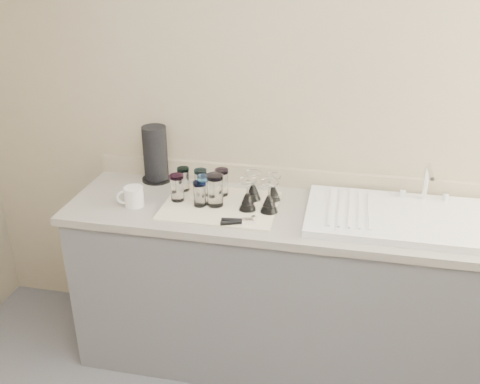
% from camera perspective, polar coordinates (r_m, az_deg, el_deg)
% --- Properties ---
extents(room_envelope, '(3.54, 3.50, 2.52)m').
position_cam_1_polar(room_envelope, '(1.24, -2.88, 0.60)').
color(room_envelope, '#56565B').
rests_on(room_envelope, ground).
extents(counter_unit, '(2.06, 0.62, 0.90)m').
position_cam_1_polar(counter_unit, '(2.82, 3.78, -10.05)').
color(counter_unit, slate).
rests_on(counter_unit, ground).
extents(sink_unit, '(0.82, 0.50, 0.22)m').
position_cam_1_polar(sink_unit, '(2.58, 16.32, -2.54)').
color(sink_unit, white).
rests_on(sink_unit, counter_unit).
extents(dish_towel, '(0.55, 0.42, 0.01)m').
position_cam_1_polar(dish_towel, '(2.62, -2.09, -1.43)').
color(dish_towel, white).
rests_on(dish_towel, counter_unit).
extents(tumbler_teal, '(0.06, 0.06, 0.12)m').
position_cam_1_polar(tumbler_teal, '(2.76, -6.06, 1.39)').
color(tumbler_teal, white).
rests_on(tumbler_teal, dish_towel).
extents(tumbler_cyan, '(0.06, 0.06, 0.13)m').
position_cam_1_polar(tumbler_cyan, '(2.72, -4.22, 1.15)').
color(tumbler_cyan, white).
rests_on(tumbler_cyan, dish_towel).
extents(tumbler_purple, '(0.07, 0.07, 0.14)m').
position_cam_1_polar(tumbler_purple, '(2.69, -1.96, 1.08)').
color(tumbler_purple, white).
rests_on(tumbler_purple, dish_towel).
extents(tumbler_magenta, '(0.07, 0.07, 0.14)m').
position_cam_1_polar(tumbler_magenta, '(2.65, -6.72, 0.49)').
color(tumbler_magenta, white).
rests_on(tumbler_magenta, dish_towel).
extents(tumbler_blue, '(0.06, 0.06, 0.13)m').
position_cam_1_polar(tumbler_blue, '(2.59, -4.34, -0.17)').
color(tumbler_blue, white).
rests_on(tumbler_blue, dish_towel).
extents(tumbler_lavender, '(0.08, 0.08, 0.16)m').
position_cam_1_polar(tumbler_lavender, '(2.58, -2.68, 0.23)').
color(tumbler_lavender, white).
rests_on(tumbler_lavender, dish_towel).
extents(tumbler_extra, '(0.07, 0.07, 0.14)m').
position_cam_1_polar(tumbler_extra, '(2.61, -3.78, 0.29)').
color(tumbler_extra, white).
rests_on(tumbler_extra, dish_towel).
extents(goblet_back_left, '(0.08, 0.08, 0.14)m').
position_cam_1_polar(goblet_back_left, '(2.65, 1.40, 0.21)').
color(goblet_back_left, white).
rests_on(goblet_back_left, dish_towel).
extents(goblet_back_right, '(0.07, 0.07, 0.13)m').
position_cam_1_polar(goblet_back_right, '(2.65, 3.57, 0.07)').
color(goblet_back_right, white).
rests_on(goblet_back_right, dish_towel).
extents(goblet_front_left, '(0.09, 0.09, 0.15)m').
position_cam_1_polar(goblet_front_left, '(2.55, 0.80, -0.79)').
color(goblet_front_left, white).
rests_on(goblet_front_left, dish_towel).
extents(goblet_front_right, '(0.09, 0.09, 0.16)m').
position_cam_1_polar(goblet_front_right, '(2.53, 3.12, -1.01)').
color(goblet_front_right, white).
rests_on(goblet_front_right, dish_towel).
extents(can_opener, '(0.16, 0.08, 0.02)m').
position_cam_1_polar(can_opener, '(2.44, -0.20, -3.13)').
color(can_opener, silver).
rests_on(can_opener, dish_towel).
extents(white_mug, '(0.14, 0.12, 0.10)m').
position_cam_1_polar(white_mug, '(2.65, -11.31, -0.48)').
color(white_mug, white).
rests_on(white_mug, counter_unit).
extents(paper_towel_roll, '(0.16, 0.16, 0.30)m').
position_cam_1_polar(paper_towel_roll, '(2.89, -9.01, 3.97)').
color(paper_towel_roll, black).
rests_on(paper_towel_roll, counter_unit).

